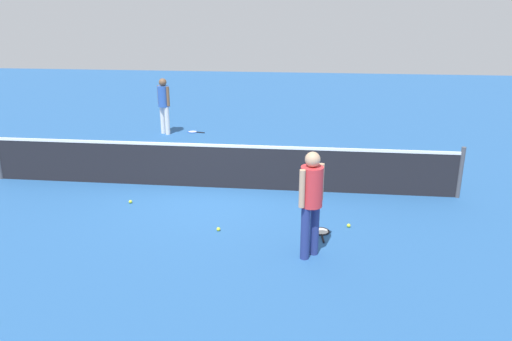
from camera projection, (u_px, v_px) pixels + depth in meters
name	position (u px, v px, depth m)	size (l,w,h in m)	color
ground_plane	(218.00, 187.00, 10.55)	(40.00, 40.00, 0.00)	#265693
court_net	(217.00, 165.00, 10.39)	(10.09, 0.09, 1.07)	#4C4C51
player_near_side	(311.00, 196.00, 7.32)	(0.48, 0.48, 1.70)	navy
player_far_side	(164.00, 101.00, 14.73)	(0.48, 0.47, 1.70)	white
tennis_racket_near_player	(321.00, 232.00, 8.43)	(0.35, 0.60, 0.03)	black
tennis_racket_far_player	(193.00, 132.00, 15.24)	(0.61, 0.39, 0.03)	blue
tennis_ball_near_player	(349.00, 225.00, 8.62)	(0.07, 0.07, 0.07)	#C6E033
tennis_ball_midcourt	(130.00, 202.00, 9.69)	(0.07, 0.07, 0.07)	#C6E033
tennis_ball_baseline	(218.00, 229.00, 8.48)	(0.07, 0.07, 0.07)	#C6E033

